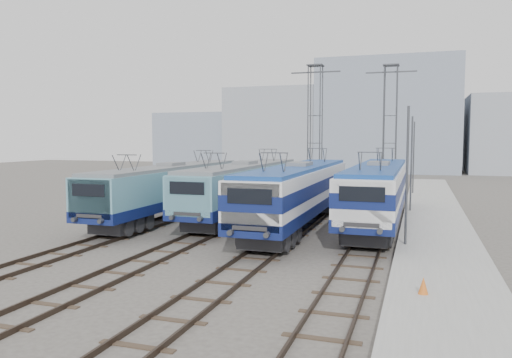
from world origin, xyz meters
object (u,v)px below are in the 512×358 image
Objects in this scene: locomotive_far_right at (378,188)px; mast_rear at (414,159)px; safety_cone at (423,286)px; locomotive_center_left at (244,185)px; locomotive_far_left at (170,187)px; catenary_tower_west at (315,125)px; mast_mid at (411,166)px; mast_front at (407,179)px; catenary_tower_east at (390,125)px; locomotive_center_right at (299,189)px.

mast_rear reaches higher than locomotive_far_right.
safety_cone is (2.64, -14.51, -1.79)m from locomotive_far_right.
safety_cone is (11.64, -14.94, -1.66)m from locomotive_center_left.
locomotive_far_right is (13.50, 1.79, 0.17)m from locomotive_far_left.
locomotive_far_right is 17.56m from mast_rear.
safety_cone is (9.39, -27.93, -6.06)m from catenary_tower_west.
mast_mid is at bearing -90.00° from mast_rear.
safety_cone is at bearing -52.07° from locomotive_center_left.
locomotive_center_left is at bearing 147.15° from mast_front.
safety_cone is (2.89, -29.93, -6.06)m from catenary_tower_east.
catenary_tower_east reaches higher than mast_front.
locomotive_center_right is at bearing 146.42° from mast_front.
mast_front is 24.00m from mast_rear.
locomotive_center_right is 1.55× the size of catenary_tower_east.
locomotive_center_right is at bearing -81.89° from catenary_tower_west.
locomotive_center_right is 2.66× the size of mast_mid.
mast_rear is (0.00, 12.00, 0.00)m from mast_mid.
locomotive_far_left is at bearing -154.81° from mast_mid.
safety_cone is (7.14, -12.15, -1.79)m from locomotive_center_right.
mast_rear is at bearing 90.00° from mast_mid.
mast_mid is (8.60, -8.00, -3.14)m from catenary_tower_west.
locomotive_center_right is 18.78m from catenary_tower_east.
mast_front is (15.35, -4.78, 1.29)m from locomotive_far_left.
catenary_tower_east reaches higher than locomotive_center_right.
locomotive_far_right is at bearing -96.06° from mast_rear.
mast_rear is 12.30× the size of safety_cone.
mast_front is at bearing -90.00° from mast_mid.
mast_mid is at bearing 90.00° from mast_front.
catenary_tower_west is (2.25, 12.99, 4.39)m from locomotive_center_left.
mast_front is 8.49m from safety_cone.
mast_mid is (0.00, 12.00, 0.00)m from mast_front.
catenary_tower_east reaches higher than locomotive_far_right.
catenary_tower_west is at bearing 98.11° from locomotive_center_right.
mast_front and mast_rear have the same top height.
locomotive_far_right is at bearing -89.07° from catenary_tower_east.
locomotive_far_left is 5.02m from locomotive_center_left.
catenary_tower_west reaches higher than mast_front.
catenary_tower_east is at bearing 101.86° from mast_mid.
locomotive_center_left is at bearing -155.28° from mast_mid.
mast_mid reaches higher than locomotive_center_right.
catenary_tower_west reaches higher than mast_mid.
locomotive_far_right is 1.55× the size of catenary_tower_west.
catenary_tower_east is 1.71× the size of mast_mid.
mast_rear is (2.10, 2.00, -3.14)m from catenary_tower_east.
locomotive_center_right is 1.55× the size of catenary_tower_west.
locomotive_center_right is 32.76× the size of safety_cone.
catenary_tower_west reaches higher than locomotive_center_right.
safety_cone is at bearing -79.68° from locomotive_far_right.
mast_front is at bearing -17.30° from locomotive_far_left.
catenary_tower_west is at bearing 137.07° from mast_mid.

